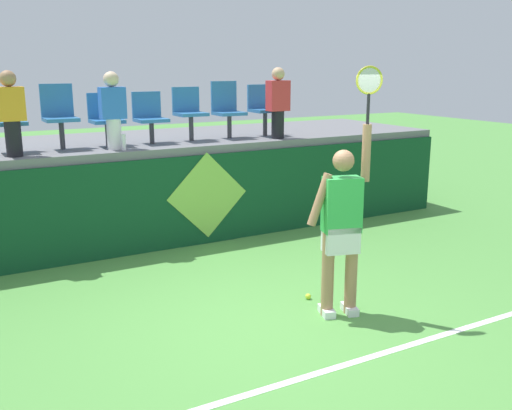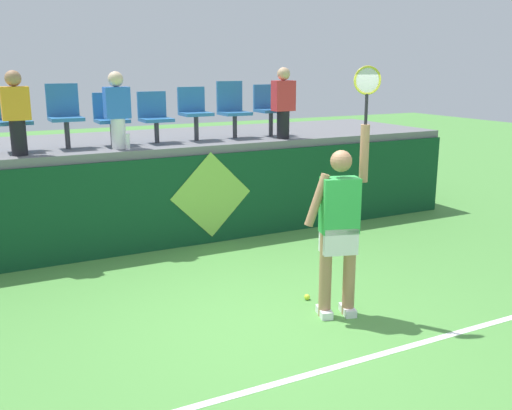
# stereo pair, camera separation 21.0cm
# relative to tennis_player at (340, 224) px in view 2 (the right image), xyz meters

# --- Properties ---
(ground_plane) EXTENTS (40.00, 40.00, 0.00)m
(ground_plane) POSITION_rel_tennis_player_xyz_m (-0.72, 0.12, -1.00)
(ground_plane) COLOR #519342
(court_back_wall) EXTENTS (10.03, 0.20, 1.33)m
(court_back_wall) POSITION_rel_tennis_player_xyz_m (-0.72, 3.09, -0.34)
(court_back_wall) COLOR #0F4223
(court_back_wall) RESTS_ON ground_plane
(spectator_platform) EXTENTS (10.03, 2.56, 0.12)m
(spectator_platform) POSITION_rel_tennis_player_xyz_m (-0.72, 4.32, 0.39)
(spectator_platform) COLOR slate
(spectator_platform) RESTS_ON court_back_wall
(court_baseline_stripe) EXTENTS (9.02, 0.08, 0.01)m
(court_baseline_stripe) POSITION_rel_tennis_player_xyz_m (-0.72, -0.92, -1.00)
(court_baseline_stripe) COLOR white
(court_baseline_stripe) RESTS_ON ground_plane
(tennis_player) EXTENTS (0.73, 0.36, 2.59)m
(tennis_player) POSITION_rel_tennis_player_xyz_m (0.00, 0.00, 0.00)
(tennis_player) COLOR white
(tennis_player) RESTS_ON ground_plane
(tennis_ball) EXTENTS (0.07, 0.07, 0.07)m
(tennis_ball) POSITION_rel_tennis_player_xyz_m (-0.06, 0.49, -0.97)
(tennis_ball) COLOR #D1E533
(tennis_ball) RESTS_ON ground_plane
(water_bottle) EXTENTS (0.06, 0.06, 0.22)m
(water_bottle) POSITION_rel_tennis_player_xyz_m (-1.29, 3.22, 0.56)
(water_bottle) COLOR white
(water_bottle) RESTS_ON spectator_platform
(stadium_chair_0) EXTENTS (0.44, 0.42, 0.85)m
(stadium_chair_0) POSITION_rel_tennis_player_xyz_m (-2.67, 3.79, 0.92)
(stadium_chair_0) COLOR #38383D
(stadium_chair_0) RESTS_ON spectator_platform
(stadium_chair_1) EXTENTS (0.44, 0.42, 0.89)m
(stadium_chair_1) POSITION_rel_tennis_player_xyz_m (-2.01, 3.79, 0.94)
(stadium_chair_1) COLOR #38383D
(stadium_chair_1) RESTS_ON spectator_platform
(stadium_chair_2) EXTENTS (0.44, 0.42, 0.75)m
(stadium_chair_2) POSITION_rel_tennis_player_xyz_m (-1.37, 3.78, 0.87)
(stadium_chair_2) COLOR #38383D
(stadium_chair_2) RESTS_ON spectator_platform
(stadium_chair_3) EXTENTS (0.44, 0.42, 0.75)m
(stadium_chair_3) POSITION_rel_tennis_player_xyz_m (-0.71, 3.78, 0.86)
(stadium_chair_3) COLOR #38383D
(stadium_chair_3) RESTS_ON spectator_platform
(stadium_chair_4) EXTENTS (0.44, 0.42, 0.81)m
(stadium_chair_4) POSITION_rel_tennis_player_xyz_m (-0.08, 3.78, 0.91)
(stadium_chair_4) COLOR #38383D
(stadium_chair_4) RESTS_ON spectator_platform
(stadium_chair_5) EXTENTS (0.44, 0.42, 0.89)m
(stadium_chair_5) POSITION_rel_tennis_player_xyz_m (0.58, 3.79, 0.93)
(stadium_chair_5) COLOR #38383D
(stadium_chair_5) RESTS_ON spectator_platform
(stadium_chair_6) EXTENTS (0.44, 0.42, 0.83)m
(stadium_chair_6) POSITION_rel_tennis_player_xyz_m (1.24, 3.78, 0.92)
(stadium_chair_6) COLOR #38383D
(stadium_chair_6) RESTS_ON spectator_platform
(spectator_0) EXTENTS (0.34, 0.20, 1.08)m
(spectator_0) POSITION_rel_tennis_player_xyz_m (-2.67, 3.35, 1.02)
(spectator_0) COLOR black
(spectator_0) RESTS_ON spectator_platform
(spectator_1) EXTENTS (0.34, 0.21, 1.06)m
(spectator_1) POSITION_rel_tennis_player_xyz_m (-1.37, 3.38, 1.00)
(spectator_1) COLOR white
(spectator_1) RESTS_ON spectator_platform
(spectator_2) EXTENTS (0.34, 0.20, 1.11)m
(spectator_2) POSITION_rel_tennis_player_xyz_m (1.24, 3.31, 1.03)
(spectator_2) COLOR black
(spectator_2) RESTS_ON spectator_platform
(wall_signage_mount) EXTENTS (1.27, 0.01, 1.37)m
(wall_signage_mount) POSITION_rel_tennis_player_xyz_m (-0.15, 2.99, -1.00)
(wall_signage_mount) COLOR #0F4223
(wall_signage_mount) RESTS_ON ground_plane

